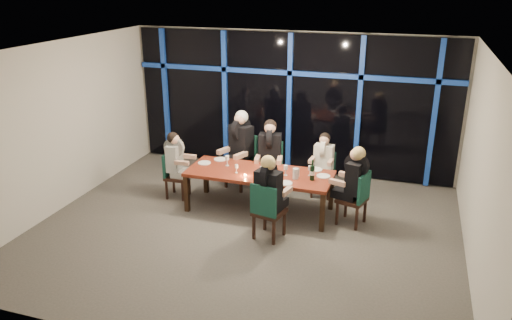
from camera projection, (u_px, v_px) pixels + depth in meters
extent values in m
plane|color=#5C5751|center=(245.00, 230.00, 8.45)|extent=(7.00, 7.00, 0.00)
cube|color=beige|center=(291.00, 103.00, 10.60)|extent=(7.00, 0.04, 3.00)
cube|color=beige|center=(151.00, 233.00, 5.25)|extent=(7.00, 0.04, 3.00)
cube|color=beige|center=(60.00, 127.00, 8.94)|extent=(0.04, 6.00, 3.00)
cube|color=beige|center=(482.00, 171.00, 6.92)|extent=(0.04, 6.00, 3.00)
cube|color=white|center=(244.00, 50.00, 7.40)|extent=(7.00, 6.00, 0.04)
cube|color=black|center=(290.00, 103.00, 10.55)|extent=(6.86, 0.04, 2.94)
cube|color=#153AA5|center=(166.00, 95.00, 11.34)|extent=(0.10, 0.10, 2.94)
cube|color=#153AA5|center=(225.00, 99.00, 10.92)|extent=(0.10, 0.10, 2.94)
cube|color=#153AA5|center=(289.00, 104.00, 10.50)|extent=(0.10, 0.10, 2.94)
cube|color=#153AA5|center=(359.00, 109.00, 10.09)|extent=(0.10, 0.10, 2.94)
cube|color=#153AA5|center=(434.00, 115.00, 9.67)|extent=(0.10, 0.10, 2.94)
cube|color=#153AA5|center=(290.00, 73.00, 10.27)|extent=(6.86, 0.10, 0.10)
cube|color=#FF2D14|center=(346.00, 73.00, 10.28)|extent=(0.60, 0.05, 0.35)
cube|color=maroon|center=(259.00, 174.00, 8.91)|extent=(2.60, 1.00, 0.06)
cube|color=black|center=(187.00, 194.00, 9.01)|extent=(0.08, 0.08, 0.69)
cube|color=black|center=(322.00, 212.00, 8.29)|extent=(0.08, 0.08, 0.69)
cube|color=black|center=(206.00, 176.00, 9.79)|extent=(0.08, 0.08, 0.69)
cube|color=black|center=(331.00, 192.00, 9.08)|extent=(0.08, 0.08, 0.69)
cube|color=black|center=(240.00, 164.00, 9.98)|extent=(0.66, 0.66, 0.07)
cube|color=#195040|center=(247.00, 147.00, 10.04)|extent=(0.49, 0.24, 0.56)
cube|color=black|center=(226.00, 177.00, 10.06)|extent=(0.06, 0.06, 0.47)
cube|color=black|center=(241.00, 182.00, 9.81)|extent=(0.06, 0.06, 0.47)
cube|color=black|center=(239.00, 171.00, 10.34)|extent=(0.06, 0.06, 0.47)
cube|color=black|center=(254.00, 176.00, 10.10)|extent=(0.06, 0.06, 0.47)
cube|color=black|center=(270.00, 171.00, 9.69)|extent=(0.55, 0.55, 0.06)
cube|color=#195040|center=(271.00, 154.00, 9.79)|extent=(0.47, 0.13, 0.53)
cube|color=black|center=(259.00, 186.00, 9.63)|extent=(0.05, 0.05, 0.44)
cube|color=black|center=(278.00, 187.00, 9.58)|extent=(0.05, 0.05, 0.44)
cube|color=black|center=(261.00, 179.00, 9.98)|extent=(0.05, 0.05, 0.44)
cube|color=black|center=(280.00, 180.00, 9.93)|extent=(0.05, 0.05, 0.44)
cube|color=black|center=(322.00, 177.00, 9.61)|extent=(0.42, 0.42, 0.05)
cube|color=#195040|center=(325.00, 162.00, 9.68)|extent=(0.40, 0.07, 0.45)
cube|color=black|center=(312.00, 189.00, 9.60)|extent=(0.04, 0.04, 0.38)
cube|color=black|center=(328.00, 191.00, 9.49)|extent=(0.04, 0.04, 0.38)
cube|color=black|center=(316.00, 183.00, 9.88)|extent=(0.04, 0.04, 0.38)
cube|color=black|center=(332.00, 185.00, 9.77)|extent=(0.04, 0.04, 0.38)
cube|color=black|center=(178.00, 177.00, 9.57)|extent=(0.43, 0.43, 0.06)
cube|color=#195040|center=(168.00, 164.00, 9.53)|extent=(0.07, 0.42, 0.46)
cube|color=black|center=(183.00, 192.00, 9.46)|extent=(0.04, 0.04, 0.39)
cube|color=black|center=(189.00, 185.00, 9.76)|extent=(0.04, 0.04, 0.39)
cube|color=black|center=(167.00, 190.00, 9.54)|extent=(0.04, 0.04, 0.39)
cube|color=black|center=(174.00, 183.00, 9.84)|extent=(0.04, 0.04, 0.39)
cube|color=black|center=(352.00, 200.00, 8.52)|extent=(0.55, 0.55, 0.06)
cube|color=#195040|center=(364.00, 188.00, 8.32)|extent=(0.17, 0.44, 0.50)
cube|color=black|center=(346.00, 206.00, 8.83)|extent=(0.05, 0.05, 0.42)
cube|color=black|center=(337.00, 214.00, 8.56)|extent=(0.05, 0.05, 0.42)
cube|color=black|center=(365.00, 211.00, 8.65)|extent=(0.05, 0.05, 0.42)
cube|color=black|center=(356.00, 219.00, 8.37)|extent=(0.05, 0.05, 0.42)
cube|color=black|center=(269.00, 212.00, 8.06)|extent=(0.54, 0.54, 0.06)
cube|color=#195040|center=(263.00, 201.00, 7.80)|extent=(0.46, 0.15, 0.51)
cube|color=black|center=(284.00, 223.00, 8.21)|extent=(0.05, 0.05, 0.43)
cube|color=black|center=(265.00, 218.00, 8.38)|extent=(0.05, 0.05, 0.43)
cube|color=black|center=(274.00, 233.00, 7.91)|extent=(0.05, 0.05, 0.43)
cube|color=black|center=(254.00, 227.00, 8.08)|extent=(0.05, 0.05, 0.43)
cube|color=black|center=(235.00, 160.00, 9.85)|extent=(0.55, 0.59, 0.16)
cube|color=black|center=(241.00, 141.00, 9.85)|extent=(0.51, 0.42, 0.63)
cylinder|color=black|center=(241.00, 129.00, 9.76)|extent=(0.28, 0.48, 0.47)
sphere|color=tan|center=(240.00, 119.00, 9.68)|extent=(0.23, 0.23, 0.23)
sphere|color=silver|center=(242.00, 117.00, 9.70)|extent=(0.26, 0.26, 0.26)
cube|color=tan|center=(224.00, 150.00, 9.86)|extent=(0.21, 0.34, 0.09)
cube|color=tan|center=(241.00, 155.00, 9.59)|extent=(0.21, 0.34, 0.09)
cube|color=black|center=(269.00, 169.00, 9.54)|extent=(0.45, 0.50, 0.15)
cube|color=black|center=(270.00, 149.00, 9.57)|extent=(0.46, 0.32, 0.59)
cylinder|color=black|center=(270.00, 137.00, 9.49)|extent=(0.18, 0.45, 0.44)
sphere|color=tan|center=(270.00, 128.00, 9.41)|extent=(0.22, 0.22, 0.22)
sphere|color=black|center=(270.00, 126.00, 9.43)|extent=(0.24, 0.24, 0.24)
cube|color=tan|center=(257.00, 159.00, 9.41)|extent=(0.14, 0.32, 0.08)
cube|color=tan|center=(280.00, 160.00, 9.36)|extent=(0.14, 0.32, 0.08)
cube|color=silver|center=(321.00, 174.00, 9.49)|extent=(0.34, 0.39, 0.13)
cube|color=silver|center=(324.00, 157.00, 9.51)|extent=(0.37, 0.23, 0.50)
cylinder|color=silver|center=(324.00, 148.00, 9.44)|extent=(0.11, 0.38, 0.38)
sphere|color=tan|center=(324.00, 140.00, 9.37)|extent=(0.19, 0.19, 0.19)
sphere|color=black|center=(325.00, 138.00, 9.39)|extent=(0.21, 0.21, 0.21)
cube|color=tan|center=(312.00, 160.00, 9.38)|extent=(0.09, 0.27, 0.07)
cube|color=tan|center=(330.00, 162.00, 9.26)|extent=(0.09, 0.27, 0.07)
cube|color=black|center=(183.00, 173.00, 9.51)|extent=(0.40, 0.35, 0.13)
cube|color=black|center=(175.00, 157.00, 9.44)|extent=(0.24, 0.38, 0.51)
cylinder|color=black|center=(174.00, 147.00, 9.37)|extent=(0.39, 0.11, 0.39)
sphere|color=tan|center=(174.00, 139.00, 9.31)|extent=(0.19, 0.19, 0.19)
sphere|color=black|center=(173.00, 138.00, 9.31)|extent=(0.21, 0.21, 0.21)
cube|color=tan|center=(182.00, 163.00, 9.23)|extent=(0.28, 0.09, 0.07)
cube|color=tan|center=(189.00, 156.00, 9.56)|extent=(0.28, 0.09, 0.07)
cube|color=black|center=(346.00, 193.00, 8.55)|extent=(0.50, 0.46, 0.14)
cube|color=black|center=(356.00, 177.00, 8.35)|extent=(0.34, 0.45, 0.56)
cylinder|color=black|center=(357.00, 165.00, 8.27)|extent=(0.43, 0.21, 0.42)
sphere|color=tan|center=(356.00, 155.00, 8.22)|extent=(0.21, 0.21, 0.21)
sphere|color=tan|center=(359.00, 153.00, 8.19)|extent=(0.23, 0.23, 0.23)
cube|color=tan|center=(347.00, 175.00, 8.66)|extent=(0.31, 0.16, 0.08)
cube|color=tan|center=(337.00, 183.00, 8.35)|extent=(0.31, 0.16, 0.08)
cube|color=black|center=(273.00, 203.00, 8.12)|extent=(0.45, 0.49, 0.14)
cube|color=black|center=(268.00, 188.00, 7.87)|extent=(0.45, 0.32, 0.57)
cylinder|color=black|center=(268.00, 175.00, 7.80)|extent=(0.19, 0.44, 0.43)
sphere|color=tan|center=(269.00, 164.00, 7.75)|extent=(0.21, 0.21, 0.21)
sphere|color=tan|center=(268.00, 163.00, 7.71)|extent=(0.23, 0.23, 0.23)
cube|color=tan|center=(287.00, 191.00, 8.01)|extent=(0.14, 0.31, 0.08)
cube|color=tan|center=(265.00, 186.00, 8.20)|extent=(0.14, 0.31, 0.08)
cylinder|color=white|center=(220.00, 159.00, 9.49)|extent=(0.24, 0.24, 0.01)
cylinder|color=white|center=(266.00, 168.00, 9.07)|extent=(0.24, 0.24, 0.01)
cylinder|color=white|center=(316.00, 169.00, 9.00)|extent=(0.24, 0.24, 0.01)
cylinder|color=white|center=(204.00, 163.00, 9.32)|extent=(0.24, 0.24, 0.01)
cylinder|color=white|center=(323.00, 176.00, 8.70)|extent=(0.24, 0.24, 0.01)
cylinder|color=white|center=(285.00, 183.00, 8.41)|extent=(0.24, 0.24, 0.01)
cylinder|color=black|center=(312.00, 173.00, 8.51)|extent=(0.08, 0.08, 0.26)
cylinder|color=black|center=(313.00, 163.00, 8.45)|extent=(0.03, 0.03, 0.10)
cylinder|color=silver|center=(312.00, 173.00, 8.51)|extent=(0.08, 0.08, 0.07)
cylinder|color=silver|center=(296.00, 174.00, 8.58)|extent=(0.10, 0.10, 0.19)
cylinder|color=silver|center=(299.00, 173.00, 8.56)|extent=(0.02, 0.02, 0.13)
cylinder|color=#FF9B4C|center=(245.00, 175.00, 8.72)|extent=(0.05, 0.05, 0.03)
cylinder|color=silver|center=(237.00, 173.00, 8.87)|extent=(0.06, 0.06, 0.01)
cylinder|color=silver|center=(237.00, 170.00, 8.85)|extent=(0.01, 0.01, 0.09)
cylinder|color=silver|center=(236.00, 166.00, 8.83)|extent=(0.06, 0.06, 0.06)
cylinder|color=silver|center=(272.00, 169.00, 9.03)|extent=(0.06, 0.06, 0.01)
cylinder|color=silver|center=(272.00, 166.00, 9.01)|extent=(0.01, 0.01, 0.10)
cylinder|color=silver|center=(272.00, 162.00, 8.98)|extent=(0.07, 0.07, 0.07)
cylinder|color=silver|center=(286.00, 175.00, 8.75)|extent=(0.07, 0.07, 0.01)
cylinder|color=silver|center=(286.00, 172.00, 8.73)|extent=(0.01, 0.01, 0.11)
cylinder|color=silver|center=(286.00, 167.00, 8.70)|extent=(0.07, 0.07, 0.07)
cylinder|color=silver|center=(227.00, 165.00, 9.20)|extent=(0.07, 0.07, 0.01)
cylinder|color=silver|center=(227.00, 162.00, 9.18)|extent=(0.01, 0.01, 0.11)
cylinder|color=silver|center=(227.00, 158.00, 9.15)|extent=(0.07, 0.07, 0.08)
cylinder|color=white|center=(310.00, 175.00, 8.75)|extent=(0.06, 0.06, 0.01)
cylinder|color=white|center=(310.00, 172.00, 8.73)|extent=(0.01, 0.01, 0.10)
cylinder|color=white|center=(310.00, 168.00, 8.70)|extent=(0.07, 0.07, 0.07)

